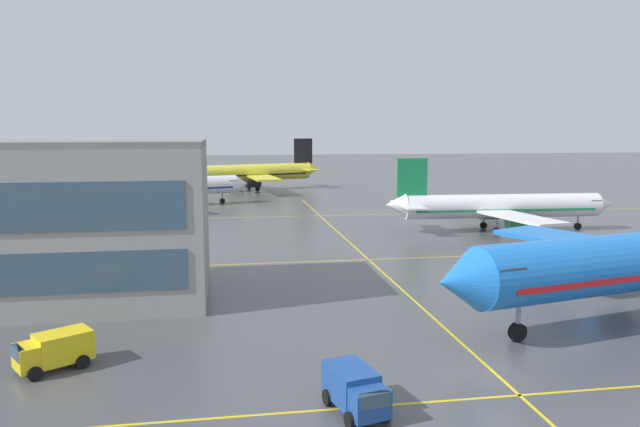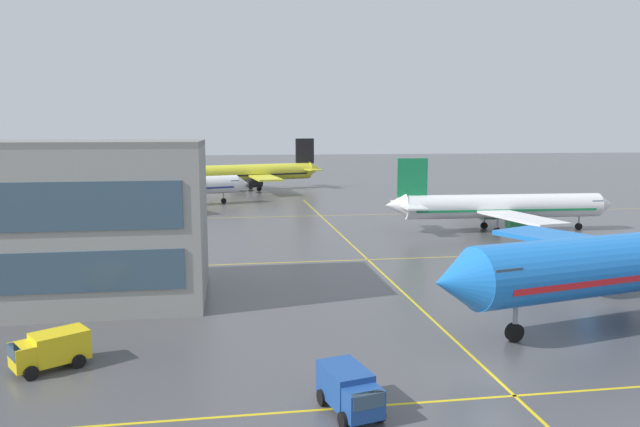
# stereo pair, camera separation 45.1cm
# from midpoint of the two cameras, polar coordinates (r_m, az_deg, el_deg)

# --- Properties ---
(ground_plane) EXTENTS (600.00, 600.00, 0.00)m
(ground_plane) POSITION_cam_midpoint_polar(r_m,az_deg,el_deg) (35.56, 17.07, -15.07)
(ground_plane) COLOR #4C4C4F
(airliner_second_row) EXTENTS (32.23, 27.82, 10.03)m
(airliner_second_row) POSITION_cam_midpoint_polar(r_m,az_deg,el_deg) (84.08, 17.08, 0.65)
(airliner_second_row) COLOR white
(airliner_second_row) RESTS_ON ground
(airliner_third_row) EXTENTS (32.54, 27.82, 10.37)m
(airliner_third_row) POSITION_cam_midpoint_polar(r_m,az_deg,el_deg) (109.66, -15.10, 2.44)
(airliner_third_row) COLOR white
(airliner_third_row) RESTS_ON ground
(airliner_far_left_stand) EXTENTS (36.60, 31.33, 11.71)m
(airliner_far_left_stand) POSITION_cam_midpoint_polar(r_m,az_deg,el_deg) (136.18, -6.79, 3.90)
(airliner_far_left_stand) COLOR yellow
(airliner_far_left_stand) RESTS_ON ground
(taxiway_markings) EXTENTS (166.11, 109.13, 0.01)m
(taxiway_markings) POSITION_cam_midpoint_polar(r_m,az_deg,el_deg) (63.64, 4.83, -4.44)
(taxiway_markings) COLOR yellow
(taxiway_markings) RESTS_ON ground
(service_truck_red_van) EXTENTS (2.92, 4.43, 2.10)m
(service_truck_red_van) POSITION_cam_midpoint_polar(r_m,az_deg,el_deg) (30.21, 3.32, -16.56)
(service_truck_red_van) COLOR #1E4793
(service_truck_red_van) RESTS_ON ground
(service_truck_catering) EXTENTS (4.45, 3.78, 2.10)m
(service_truck_catering) POSITION_cam_midpoint_polar(r_m,az_deg,el_deg) (38.36, -24.24, -11.82)
(service_truck_catering) COLOR yellow
(service_truck_catering) RESTS_ON ground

